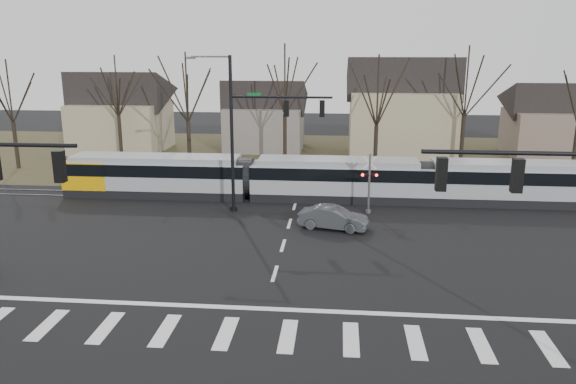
{
  "coord_description": "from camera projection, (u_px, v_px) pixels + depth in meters",
  "views": [
    {
      "loc": [
        2.99,
        -23.26,
        10.72
      ],
      "look_at": [
        0.0,
        9.0,
        2.3
      ],
      "focal_mm": 35.0,
      "sensor_mm": 36.0,
      "label": 1
    }
  ],
  "objects": [
    {
      "name": "house_b",
      "position": [
        265.0,
        112.0,
        59.52
      ],
      "size": [
        8.64,
        7.56,
        7.65
      ],
      "color": "slate",
      "rests_on": "ground"
    },
    {
      "name": "crosswalk",
      "position": [
        257.0,
        335.0,
        21.52
      ],
      "size": [
        27.0,
        2.6,
        0.01
      ],
      "color": "silver",
      "rests_on": "ground"
    },
    {
      "name": "tree_row",
      "position": [
        329.0,
        114.0,
        49.0
      ],
      "size": [
        59.2,
        7.2,
        10.0
      ],
      "color": "black",
      "rests_on": "ground"
    },
    {
      "name": "house_c",
      "position": [
        402.0,
        104.0,
        55.06
      ],
      "size": [
        10.8,
        8.64,
        10.1
      ],
      "color": "gray",
      "rests_on": "ground"
    },
    {
      "name": "stop_line",
      "position": [
        264.0,
        309.0,
        23.64
      ],
      "size": [
        28.0,
        0.35,
        0.01
      ],
      "primitive_type": "cube",
      "color": "silver",
      "rests_on": "ground"
    },
    {
      "name": "signal_pole_near_right",
      "position": [
        568.0,
        231.0,
        17.39
      ],
      "size": [
        6.72,
        0.44,
        8.0
      ],
      "color": "black",
      "rests_on": "ground"
    },
    {
      "name": "signal_pole_far",
      "position": [
        256.0,
        127.0,
        36.2
      ],
      "size": [
        9.28,
        0.44,
        10.2
      ],
      "color": "black",
      "rests_on": "ground"
    },
    {
      "name": "rail_crossing_signal",
      "position": [
        369.0,
        185.0,
        36.78
      ],
      "size": [
        1.08,
        0.36,
        4.0
      ],
      "color": "#59595B",
      "rests_on": "ground"
    },
    {
      "name": "house_d",
      "position": [
        551.0,
        116.0,
        55.96
      ],
      "size": [
        8.64,
        7.56,
        7.65
      ],
      "color": "#6D5C50",
      "rests_on": "ground"
    },
    {
      "name": "tram",
      "position": [
        335.0,
        178.0,
        40.14
      ],
      "size": [
        39.39,
        2.92,
        2.99
      ],
      "color": "gray",
      "rests_on": "ground"
    },
    {
      "name": "sedan",
      "position": [
        333.0,
        218.0,
        33.87
      ],
      "size": [
        3.31,
        4.82,
        1.37
      ],
      "primitive_type": "imported",
      "rotation": [
        0.0,
        0.0,
        1.34
      ],
      "color": "#3F4245",
      "rests_on": "ground"
    },
    {
      "name": "lane_dashes",
      "position": [
        297.0,
        198.0,
        40.79
      ],
      "size": [
        0.18,
        30.0,
        0.01
      ],
      "color": "silver",
      "rests_on": "ground"
    },
    {
      "name": "grass_verge",
      "position": [
        309.0,
        157.0,
        56.21
      ],
      "size": [
        140.0,
        28.0,
        0.01
      ],
      "primitive_type": "cube",
      "color": "#38331E",
      "rests_on": "ground"
    },
    {
      "name": "rail_pair",
      "position": [
        297.0,
        199.0,
        40.6
      ],
      "size": [
        90.0,
        1.52,
        0.06
      ],
      "color": "#59595E",
      "rests_on": "ground"
    },
    {
      "name": "ground",
      "position": [
        270.0,
        291.0,
        25.38
      ],
      "size": [
        140.0,
        140.0,
        0.0
      ],
      "primitive_type": "plane",
      "color": "black"
    },
    {
      "name": "house_a",
      "position": [
        120.0,
        108.0,
        58.81
      ],
      "size": [
        9.72,
        8.64,
        8.6
      ],
      "color": "gray",
      "rests_on": "ground"
    }
  ]
}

